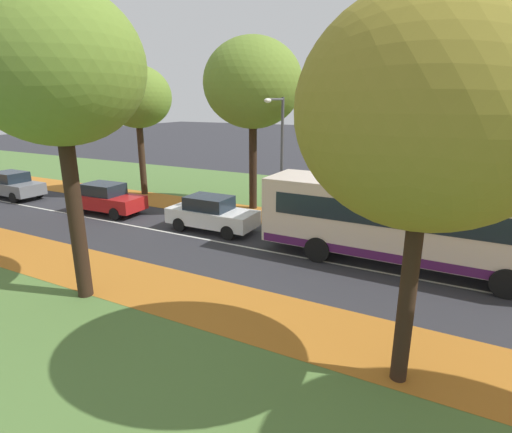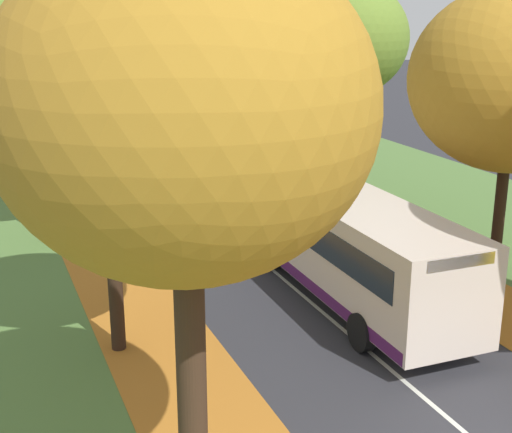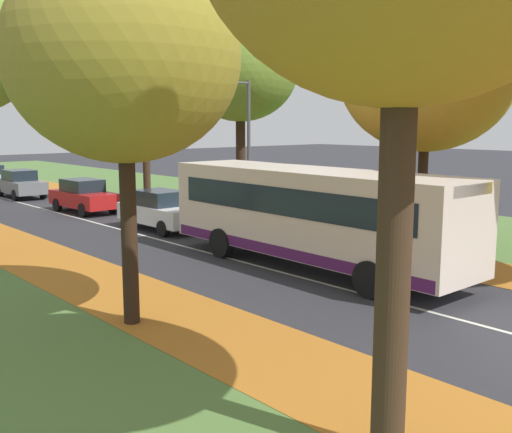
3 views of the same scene
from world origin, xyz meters
The scene contains 13 objects.
leaf_litter_left centered at (-4.60, 14.00, 0.01)m, with size 2.80×60.00×0.00m, color #B26B23.
grass_verge_right centered at (9.20, 20.00, 0.00)m, with size 12.00×90.00×0.01m, color #517538.
leaf_litter_right centered at (4.60, 14.00, 0.01)m, with size 2.80×60.00×0.00m, color #B26B23.
road_centre_line centered at (0.00, 20.00, 0.00)m, with size 0.12×80.00×0.01m, color silver.
tree_left_near centered at (-5.58, 7.64, 5.68)m, with size 4.86×4.86×7.88m.
tree_right_near centered at (5.99, 7.92, 6.01)m, with size 5.90×5.90×8.68m.
tree_right_mid centered at (5.63, 17.20, 6.68)m, with size 5.15×5.15×9.03m.
tree_right_far centered at (5.52, 25.14, 6.02)m, with size 4.17×4.17×7.94m.
streetlamp_right centered at (3.67, 14.76, 3.74)m, with size 1.89×0.28×6.00m.
bus centered at (1.08, 8.53, 1.70)m, with size 2.75×10.43×2.98m.
car_white_lead centered at (1.20, 17.03, 0.81)m, with size 1.82×4.22×1.62m.
car_red_following centered at (1.06, 23.69, 0.81)m, with size 1.92×4.27×1.62m.
car_grey_third_in_line centered at (0.91, 31.61, 0.81)m, with size 1.85×4.24×1.62m.
Camera 3 is at (-11.93, -3.61, 4.35)m, focal length 42.00 mm.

